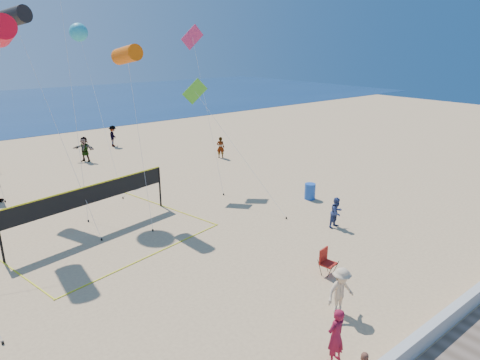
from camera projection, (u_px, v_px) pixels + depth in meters
ground at (293, 331)px, 13.66m from camera, size 120.00×120.00×0.00m
woman at (336, 336)px, 12.10m from camera, size 0.64×0.42×1.73m
bystander_a at (337, 212)px, 21.19m from camera, size 0.78×0.62×1.55m
bystander_b at (341, 292)px, 14.28m from camera, size 1.19×0.78×1.72m
far_person_1 at (85, 149)px, 33.06m from camera, size 1.54×1.78×1.94m
far_person_2 at (221, 147)px, 34.13m from camera, size 0.72×0.73×1.70m
far_person_4 at (113, 136)px, 37.91m from camera, size 1.25×1.38×1.86m
camp_chair at (326, 260)px, 16.89m from camera, size 0.66×0.78×1.19m
trash_barrel at (310, 191)px, 25.14m from camera, size 0.70×0.70×0.94m
volleyball_net at (91, 200)px, 20.57m from camera, size 10.21×10.09×2.33m
kite_0 at (1, 31)px, 18.43m from camera, size 3.53×6.81×9.96m
kite_1 at (13, 17)px, 22.49m from camera, size 1.68×9.30×10.69m
kite_2 at (127, 55)px, 21.47m from camera, size 1.43×4.43×8.77m
kite_4 at (200, 98)px, 25.26m from camera, size 1.55×7.47×6.84m
kite_5 at (194, 46)px, 26.81m from camera, size 1.78×4.50×9.94m
kite_7 at (79, 32)px, 29.43m from camera, size 2.18×9.13×10.13m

